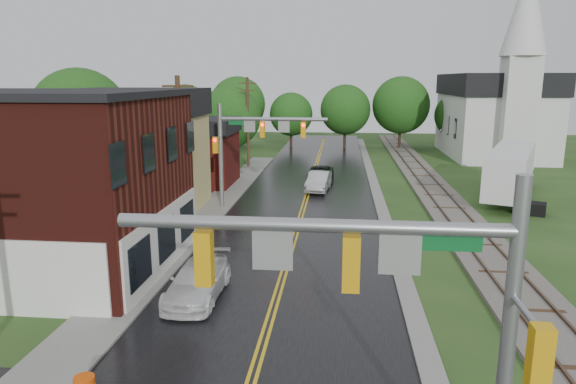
% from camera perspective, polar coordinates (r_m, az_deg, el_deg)
% --- Properties ---
extents(main_road, '(10.00, 90.00, 0.02)m').
position_cam_1_polar(main_road, '(38.01, 1.97, -0.94)').
color(main_road, black).
rests_on(main_road, ground).
extents(curb_right, '(0.80, 70.00, 0.12)m').
position_cam_1_polar(curb_right, '(42.91, 9.65, 0.44)').
color(curb_right, gray).
rests_on(curb_right, ground).
extents(sidewalk_left, '(2.40, 50.00, 0.12)m').
position_cam_1_polar(sidewalk_left, '(34.21, -9.04, -2.61)').
color(sidewalk_left, gray).
rests_on(sidewalk_left, ground).
extents(brick_building, '(14.30, 10.30, 8.30)m').
position_cam_1_polar(brick_building, '(26.92, -28.01, 1.05)').
color(brick_building, '#47140F').
rests_on(brick_building, ground).
extents(yellow_house, '(8.00, 7.00, 6.40)m').
position_cam_1_polar(yellow_house, '(35.99, -16.23, 3.01)').
color(yellow_house, tan).
rests_on(yellow_house, ground).
extents(darkred_building, '(7.00, 6.00, 4.40)m').
position_cam_1_polar(darkred_building, '(44.21, -10.62, 3.65)').
color(darkred_building, '#3F0F0C').
rests_on(darkred_building, ground).
extents(church, '(10.40, 18.40, 20.00)m').
position_cam_1_polar(church, '(63.19, 22.24, 8.84)').
color(church, silver).
rests_on(church, ground).
extents(railroad, '(3.20, 80.00, 0.30)m').
position_cam_1_polar(railroad, '(43.44, 15.72, 0.43)').
color(railroad, '#59544C').
rests_on(railroad, ground).
extents(traffic_signal_near, '(7.34, 0.30, 7.20)m').
position_cam_1_polar(traffic_signal_near, '(9.73, 11.46, -10.88)').
color(traffic_signal_near, gray).
rests_on(traffic_signal_near, ground).
extents(traffic_signal_far, '(7.34, 0.43, 7.20)m').
position_cam_1_polar(traffic_signal_far, '(34.63, -4.08, 6.08)').
color(traffic_signal_far, gray).
rests_on(traffic_signal_far, ground).
extents(utility_pole_b, '(1.80, 0.28, 9.00)m').
position_cam_1_polar(utility_pole_b, '(30.62, -11.86, 4.54)').
color(utility_pole_b, '#382616').
rests_on(utility_pole_b, ground).
extents(utility_pole_c, '(1.80, 0.28, 9.00)m').
position_cam_1_polar(utility_pole_c, '(51.90, -4.49, 7.90)').
color(utility_pole_c, '#382616').
rests_on(utility_pole_c, ground).
extents(tree_left_b, '(7.60, 7.60, 9.69)m').
position_cam_1_polar(tree_left_b, '(43.91, -21.92, 7.53)').
color(tree_left_b, black).
rests_on(tree_left_b, ground).
extents(tree_left_c, '(6.00, 6.00, 7.65)m').
position_cam_1_polar(tree_left_c, '(49.75, -13.42, 7.16)').
color(tree_left_c, black).
rests_on(tree_left_c, ground).
extents(tree_left_e, '(6.40, 6.40, 8.16)m').
position_cam_1_polar(tree_left_e, '(54.15, -6.28, 8.14)').
color(tree_left_e, black).
rests_on(tree_left_e, ground).
extents(suv_dark, '(2.28, 4.77, 1.31)m').
position_cam_1_polar(suv_dark, '(45.06, 3.64, 2.01)').
color(suv_dark, black).
rests_on(suv_dark, ground).
extents(sedan_silver, '(2.05, 4.71, 1.51)m').
position_cam_1_polar(sedan_silver, '(41.22, 3.42, 1.17)').
color(sedan_silver, '#B6B6BB').
rests_on(sedan_silver, ground).
extents(pickup_white, '(2.02, 4.89, 1.41)m').
position_cam_1_polar(pickup_white, '(21.59, -9.97, -9.73)').
color(pickup_white, silver).
rests_on(pickup_white, ground).
extents(semi_trailer, '(6.87, 12.08, 3.79)m').
position_cam_1_polar(semi_trailer, '(41.43, 23.55, 2.32)').
color(semi_trailer, black).
rests_on(semi_trailer, ground).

